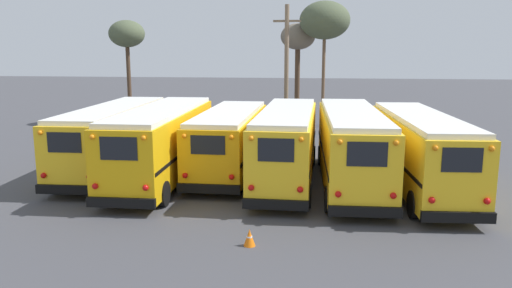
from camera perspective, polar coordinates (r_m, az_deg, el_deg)
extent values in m
plane|color=#424247|center=(23.23, 0.08, -3.89)|extent=(160.00, 160.00, 0.00)
cube|color=yellow|center=(25.16, -15.88, 0.70)|extent=(2.73, 10.26, 2.63)
cube|color=white|center=(24.96, -16.05, 3.90)|extent=(2.52, 9.84, 0.20)
cube|color=black|center=(20.81, -20.76, -4.88)|extent=(2.50, 0.27, 0.36)
cube|color=black|center=(20.43, -21.07, 0.16)|extent=(1.35, 0.07, 0.79)
sphere|color=red|center=(21.09, -23.12, -3.33)|extent=(0.22, 0.22, 0.22)
sphere|color=orange|center=(20.76, -23.46, 1.19)|extent=(0.18, 0.18, 0.18)
sphere|color=red|center=(20.29, -18.53, -3.55)|extent=(0.22, 0.22, 0.22)
sphere|color=orange|center=(19.95, -18.82, 1.15)|extent=(0.18, 0.18, 0.18)
cube|color=black|center=(25.67, -18.44, 0.30)|extent=(0.30, 9.99, 0.14)
cube|color=black|center=(24.78, -13.19, 0.21)|extent=(0.30, 9.99, 0.14)
cylinder|color=black|center=(29.26, -15.23, -0.21)|extent=(0.31, 0.99, 0.98)
cylinder|color=black|center=(28.55, -10.91, -0.29)|extent=(0.31, 0.99, 0.98)
cylinder|color=black|center=(22.48, -21.91, -3.91)|extent=(0.31, 0.99, 0.98)
cylinder|color=black|center=(21.54, -16.46, -4.18)|extent=(0.31, 0.99, 0.98)
cube|color=#EAAA0F|center=(23.01, -10.62, 0.18)|extent=(2.56, 10.42, 2.76)
cube|color=white|center=(22.79, -10.75, 3.83)|extent=(2.36, 10.00, 0.20)
cube|color=black|center=(18.49, -15.17, -6.48)|extent=(2.52, 0.22, 0.36)
cube|color=black|center=(18.04, -15.44, -0.51)|extent=(1.36, 0.04, 0.83)
sphere|color=red|center=(18.68, -17.92, -4.62)|extent=(0.22, 0.22, 0.22)
sphere|color=orange|center=(18.30, -18.24, 0.77)|extent=(0.18, 0.18, 0.18)
sphere|color=red|center=(18.01, -12.52, -4.91)|extent=(0.22, 0.22, 0.22)
sphere|color=orange|center=(17.62, -12.75, 0.67)|extent=(0.18, 0.18, 0.18)
cube|color=black|center=(23.44, -13.52, -0.26)|extent=(0.12, 10.18, 0.14)
cube|color=black|center=(22.73, -7.60, -0.40)|extent=(0.12, 10.18, 0.14)
cylinder|color=black|center=(27.24, -10.51, -0.81)|extent=(0.29, 0.99, 0.98)
cylinder|color=black|center=(26.67, -5.76, -0.93)|extent=(0.29, 0.99, 0.98)
cylinder|color=black|center=(20.12, -16.86, -5.27)|extent=(0.29, 0.99, 0.98)
cylinder|color=black|center=(19.34, -10.53, -5.62)|extent=(0.29, 0.99, 0.98)
cube|color=#E5A00C|center=(23.95, -3.01, 0.39)|extent=(2.60, 9.32, 2.47)
cube|color=white|center=(23.74, -3.05, 3.56)|extent=(2.39, 8.95, 0.20)
cube|color=black|center=(19.72, -5.46, -5.09)|extent=(2.53, 0.23, 0.36)
cube|color=black|center=(19.34, -5.53, -0.12)|extent=(1.36, 0.05, 0.74)
sphere|color=red|center=(19.80, -8.11, -3.59)|extent=(0.22, 0.22, 0.22)
sphere|color=orange|center=(19.47, -8.24, 0.90)|extent=(0.18, 0.18, 0.18)
sphere|color=red|center=(19.40, -2.81, -3.80)|extent=(0.22, 0.22, 0.22)
sphere|color=orange|center=(19.06, -2.85, 0.79)|extent=(0.18, 0.18, 0.18)
cube|color=black|center=(24.24, -5.91, 0.03)|extent=(0.14, 9.11, 0.14)
cube|color=black|center=(23.79, -0.05, -0.12)|extent=(0.14, 9.11, 0.14)
cylinder|color=black|center=(27.60, -4.10, -0.54)|extent=(0.29, 0.95, 0.95)
cylinder|color=black|center=(27.24, 0.68, -0.66)|extent=(0.29, 0.95, 0.95)
cylinder|color=black|center=(21.26, -7.70, -4.07)|extent=(0.29, 0.95, 0.95)
cylinder|color=black|center=(20.78, -1.51, -4.32)|extent=(0.29, 0.95, 0.95)
cube|color=yellow|center=(22.27, 3.54, -0.05)|extent=(2.51, 10.01, 2.75)
cube|color=white|center=(22.04, 3.58, 3.72)|extent=(2.31, 9.61, 0.20)
cube|color=black|center=(17.71, 2.24, -6.91)|extent=(2.35, 0.25, 0.36)
cube|color=black|center=(17.24, 2.29, -0.70)|extent=(1.27, 0.06, 0.83)
sphere|color=red|center=(17.63, -0.56, -5.03)|extent=(0.22, 0.22, 0.22)
sphere|color=orange|center=(17.23, -0.57, 0.65)|extent=(0.18, 0.18, 0.18)
sphere|color=red|center=(17.47, 5.08, -5.22)|extent=(0.22, 0.22, 0.22)
sphere|color=orange|center=(17.07, 5.18, 0.51)|extent=(0.18, 0.18, 0.18)
cube|color=black|center=(22.43, 0.56, -0.49)|extent=(0.22, 9.77, 0.14)
cube|color=black|center=(22.26, 6.52, -0.65)|extent=(0.22, 9.77, 0.14)
cylinder|color=black|center=(26.21, 1.78, -1.13)|extent=(0.30, 0.96, 0.95)
cylinder|color=black|center=(26.07, 6.48, -1.25)|extent=(0.30, 0.96, 0.95)
cylinder|color=black|center=(19.12, -0.58, -5.68)|extent=(0.30, 0.96, 0.95)
cylinder|color=black|center=(18.93, 5.89, -5.90)|extent=(0.30, 0.96, 0.95)
cube|color=yellow|center=(22.04, 10.82, -0.29)|extent=(2.70, 10.41, 2.77)
cube|color=white|center=(21.81, 10.96, 3.54)|extent=(2.50, 9.99, 0.20)
cube|color=black|center=(17.32, 12.34, -7.55)|extent=(2.47, 0.27, 0.36)
cube|color=black|center=(16.84, 12.60, -1.16)|extent=(1.33, 0.07, 0.83)
sphere|color=red|center=(17.05, 9.38, -5.69)|extent=(0.22, 0.22, 0.22)
sphere|color=orange|center=(16.63, 9.57, 0.22)|extent=(0.18, 0.18, 0.18)
sphere|color=red|center=(17.28, 15.42, -5.72)|extent=(0.22, 0.22, 0.22)
sphere|color=orange|center=(16.87, 15.72, 0.12)|extent=(0.18, 0.18, 0.18)
cube|color=black|center=(21.99, 7.63, -0.77)|extent=(0.30, 10.14, 0.14)
cube|color=black|center=(22.24, 13.93, -0.87)|extent=(0.30, 10.14, 0.14)
cylinder|color=black|center=(26.00, 7.43, -1.28)|extent=(0.31, 0.98, 0.97)
cylinder|color=black|center=(26.19, 12.37, -1.36)|extent=(0.31, 0.98, 0.97)
cylinder|color=black|center=(18.50, 8.33, -6.33)|extent=(0.31, 0.98, 0.97)
cylinder|color=black|center=(18.77, 15.28, -6.35)|extent=(0.31, 0.98, 0.97)
cube|color=yellow|center=(22.01, 18.21, -0.77)|extent=(2.89, 10.08, 2.68)
cube|color=white|center=(21.78, 18.44, 2.95)|extent=(2.68, 9.67, 0.20)
cube|color=black|center=(17.64, 22.09, -7.74)|extent=(2.38, 0.33, 0.36)
cube|color=black|center=(17.18, 22.51, -1.70)|extent=(1.28, 0.10, 0.80)
sphere|color=red|center=(17.21, 19.46, -6.08)|extent=(0.22, 0.22, 0.22)
sphere|color=orange|center=(16.81, 19.83, -0.45)|extent=(0.18, 0.18, 0.18)
sphere|color=red|center=(17.77, 24.90, -5.95)|extent=(0.22, 0.22, 0.22)
sphere|color=orange|center=(17.38, 25.35, -0.50)|extent=(0.18, 0.18, 0.18)
cube|color=black|center=(21.78, 15.19, -1.26)|extent=(0.57, 9.75, 0.14)
cube|color=black|center=(22.38, 21.10, -1.29)|extent=(0.57, 9.75, 0.14)
cylinder|color=black|center=(25.53, 13.64, -1.70)|extent=(0.34, 1.01, 1.00)
cylinder|color=black|center=(26.01, 18.35, -1.72)|extent=(0.34, 1.01, 1.00)
cylinder|color=black|center=(18.57, 17.59, -6.62)|extent=(0.34, 1.01, 1.00)
cylinder|color=black|center=(19.21, 23.90, -6.48)|extent=(0.34, 1.01, 1.00)
cylinder|color=#75604C|center=(33.21, 3.50, 8.15)|extent=(0.29, 0.29, 8.71)
cube|color=#75604C|center=(33.22, 3.57, 13.85)|extent=(1.80, 0.14, 0.14)
cylinder|color=#473323|center=(40.74, -14.29, 6.62)|extent=(0.31, 0.31, 6.28)
ellipsoid|color=#4C563D|center=(40.66, -14.55, 12.11)|extent=(2.76, 2.76, 2.07)
cylinder|color=brown|center=(38.63, 7.69, 7.14)|extent=(0.25, 0.25, 6.95)
ellipsoid|color=#4C563D|center=(38.60, 7.87, 13.84)|extent=(3.77, 3.77, 2.83)
cylinder|color=#473323|center=(40.14, 4.72, 6.73)|extent=(0.40, 0.40, 6.10)
ellipsoid|color=#6B6051|center=(40.05, 4.81, 12.15)|extent=(2.71, 2.71, 2.03)
cone|color=orange|center=(15.42, -0.75, -10.65)|extent=(0.36, 0.36, 0.52)
cylinder|color=white|center=(15.41, -0.75, -10.56)|extent=(0.17, 0.17, 0.05)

